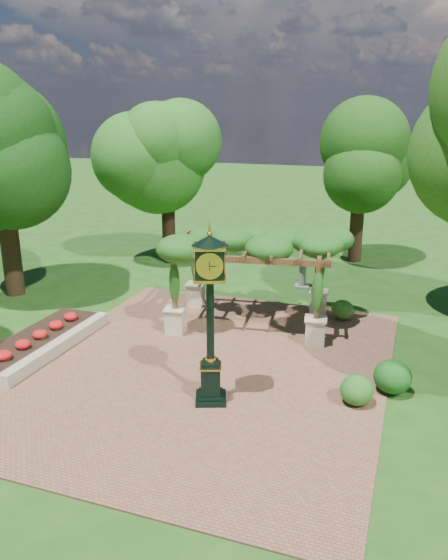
% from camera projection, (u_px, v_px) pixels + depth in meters
% --- Properties ---
extents(ground, '(120.00, 120.00, 0.00)m').
position_uv_depth(ground, '(193.00, 383.00, 14.76)').
color(ground, '#1E4714').
rests_on(ground, ground).
extents(brick_plaza, '(10.00, 12.00, 0.04)m').
position_uv_depth(brick_plaza, '(206.00, 367.00, 15.65)').
color(brick_plaza, brown).
rests_on(brick_plaza, ground).
extents(border_wall, '(0.35, 5.00, 0.40)m').
position_uv_depth(border_wall, '(60.00, 346.00, 16.62)').
color(border_wall, '#C6B793').
rests_on(border_wall, ground).
extents(flower_bed, '(1.50, 5.00, 0.36)m').
position_uv_depth(flower_bed, '(36.00, 342.00, 16.92)').
color(flower_bed, red).
rests_on(flower_bed, ground).
extents(pedestal_clock, '(1.11, 1.11, 4.37)m').
position_uv_depth(pedestal_clock, '(210.00, 305.00, 13.06)').
color(pedestal_clock, black).
rests_on(pedestal_clock, brick_plaza).
extents(pergola, '(5.68, 4.03, 3.31)m').
position_uv_depth(pergola, '(251.00, 247.00, 18.07)').
color(pergola, beige).
rests_on(pergola, brick_plaza).
extents(sundial, '(0.65, 0.65, 1.04)m').
position_uv_depth(sundial, '(302.00, 277.00, 22.57)').
color(sundial, gray).
rests_on(sundial, ground).
extents(shrub_front, '(0.95, 0.95, 0.76)m').
position_uv_depth(shrub_front, '(357.00, 390.00, 13.56)').
color(shrub_front, '#25631C').
rests_on(shrub_front, brick_plaza).
extents(shrub_mid, '(1.09, 1.09, 0.88)m').
position_uv_depth(shrub_mid, '(393.00, 377.00, 14.11)').
color(shrub_mid, '#184F16').
rests_on(shrub_mid, brick_plaza).
extents(shrub_back, '(0.86, 0.86, 0.70)m').
position_uv_depth(shrub_back, '(343.00, 310.00, 19.07)').
color(shrub_back, '#2E651D').
rests_on(shrub_back, brick_plaza).
extents(tree_west_far, '(4.05, 4.05, 7.12)m').
position_uv_depth(tree_west_far, '(167.00, 159.00, 25.14)').
color(tree_west_far, black).
rests_on(tree_west_far, ground).
extents(tree_north, '(3.95, 3.95, 6.82)m').
position_uv_depth(tree_north, '(361.00, 164.00, 25.31)').
color(tree_north, '#382316').
rests_on(tree_north, ground).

